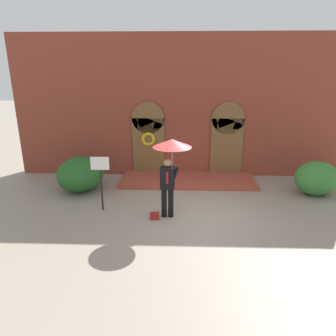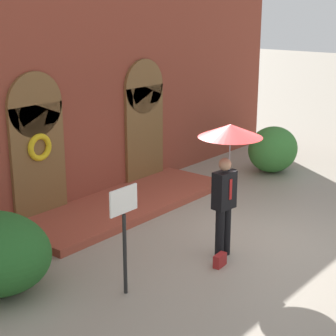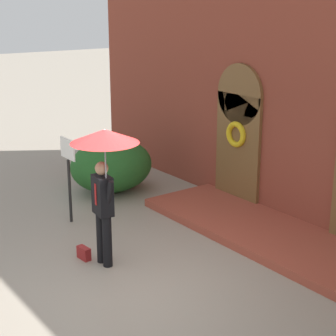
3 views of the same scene
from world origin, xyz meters
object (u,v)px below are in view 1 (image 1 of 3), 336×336
Objects in this scene: person_with_umbrella at (171,155)px; shrub_right at (316,178)px; handbag at (155,216)px; shrub_left at (81,174)px; sign_post at (101,175)px.

person_with_umbrella is 1.59× the size of shrub_right.
shrub_left is (-2.87, 2.27, 0.50)m from handbag.
sign_post is at bearing 169.24° from person_with_umbrella.
person_with_umbrella reaches higher than shrub_right.
shrub_left reaches higher than handbag.
sign_post is at bearing 154.95° from handbag.
person_with_umbrella is 1.87m from handbag.
person_with_umbrella is 2.31m from sign_post.
shrub_left reaches higher than shrub_right.
sign_post is at bearing -54.52° from shrub_left.
handbag is at bearing -38.42° from shrub_left.
sign_post is (-2.15, 0.41, -0.75)m from person_with_umbrella.
handbag is 0.19× the size of shrub_right.
shrub_right is at bearing 15.75° from handbag.
person_with_umbrella reaches higher than sign_post.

